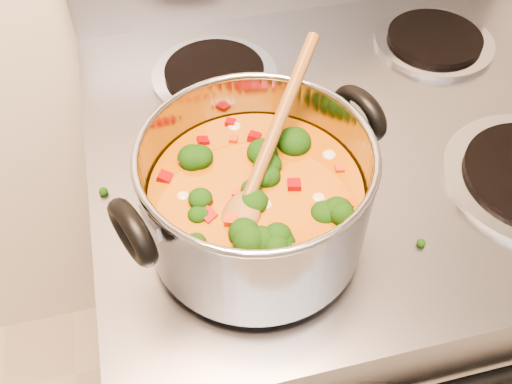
# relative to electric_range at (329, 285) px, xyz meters

# --- Properties ---
(electric_range) EXTENTS (0.77, 0.70, 1.08)m
(electric_range) POSITION_rel_electric_range_xyz_m (0.00, 0.00, 0.00)
(electric_range) COLOR gray
(electric_range) RESTS_ON ground
(stockpot) EXTENTS (0.31, 0.25, 0.15)m
(stockpot) POSITION_rel_electric_range_xyz_m (-0.19, -0.16, 0.53)
(stockpot) COLOR #93939A
(stockpot) RESTS_ON electric_range
(wooden_spoon) EXTENTS (0.17, 0.22, 0.11)m
(wooden_spoon) POSITION_rel_electric_range_xyz_m (-0.19, -0.15, 0.57)
(wooden_spoon) COLOR brown
(wooden_spoon) RESTS_ON stockpot
(cooktop_crumbs) EXTENTS (0.03, 0.25, 0.01)m
(cooktop_crumbs) POSITION_rel_electric_range_xyz_m (-0.33, -0.15, 0.46)
(cooktop_crumbs) COLOR black
(cooktop_crumbs) RESTS_ON electric_range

